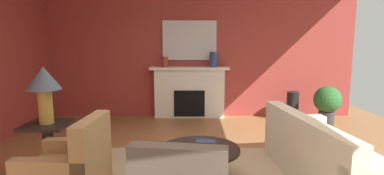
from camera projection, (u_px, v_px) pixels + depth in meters
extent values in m
plane|color=olive|center=(194.00, 173.00, 4.19)|extent=(8.79, 8.79, 0.00)
cube|color=#9E3833|center=(194.00, 52.00, 7.23)|extent=(7.36, 0.12, 3.03)
cube|color=white|center=(189.00, 93.00, 7.17)|extent=(1.60, 0.25, 1.12)
cube|color=black|center=(189.00, 103.00, 7.19)|extent=(0.70, 0.26, 0.60)
cube|color=white|center=(189.00, 68.00, 7.06)|extent=(1.80, 0.35, 0.06)
cube|color=silver|center=(189.00, 40.00, 7.11)|extent=(1.23, 0.04, 0.89)
cube|color=beige|center=(329.00, 165.00, 3.90)|extent=(1.17, 2.20, 0.45)
cube|color=beige|center=(305.00, 133.00, 3.79)|extent=(0.48, 2.11, 0.40)
cube|color=beige|center=(295.00, 136.00, 4.82)|extent=(0.92, 0.32, 0.62)
cube|color=#9E7A4C|center=(92.00, 141.00, 3.37)|extent=(0.20, 0.81, 0.51)
cube|color=#9E7A4C|center=(78.00, 163.00, 3.78)|extent=(0.81, 0.18, 0.60)
cylinder|color=black|center=(200.00, 149.00, 3.87)|extent=(1.00, 1.00, 0.04)
cylinder|color=black|center=(200.00, 166.00, 3.90)|extent=(0.12, 0.12, 0.41)
cube|color=black|center=(47.00, 125.00, 4.07)|extent=(0.56, 0.56, 0.04)
cube|color=black|center=(49.00, 150.00, 4.12)|extent=(0.10, 0.10, 0.66)
cube|color=black|center=(50.00, 172.00, 4.16)|extent=(0.45, 0.45, 0.04)
cylinder|color=#B28E38|center=(46.00, 107.00, 4.03)|extent=(0.18, 0.18, 0.45)
cone|color=#4C566B|center=(43.00, 78.00, 3.97)|extent=(0.44, 0.44, 0.30)
cylinder|color=navy|center=(214.00, 60.00, 7.00)|extent=(0.18, 0.18, 0.34)
cylinder|color=#9E3328|center=(165.00, 62.00, 7.01)|extent=(0.14, 0.14, 0.23)
cylinder|color=black|center=(292.00, 106.00, 6.90)|extent=(0.26, 0.26, 0.65)
cube|color=navy|center=(206.00, 143.00, 3.95)|extent=(0.27, 0.19, 0.06)
cylinder|color=#333333|center=(326.00, 118.00, 6.54)|extent=(0.32, 0.32, 0.30)
sphere|color=#28602D|center=(327.00, 100.00, 6.48)|extent=(0.56, 0.56, 0.56)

